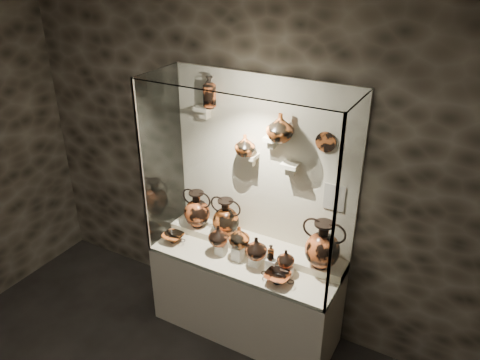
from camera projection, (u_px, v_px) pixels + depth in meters
name	position (u px, v px, depth m)	size (l,w,h in m)	color
wall_back	(264.00, 165.00, 4.04)	(5.00, 0.02, 3.20)	black
plinth	(245.00, 295.00, 4.33)	(1.70, 0.60, 0.80)	beige
front_tier	(246.00, 259.00, 4.15)	(1.68, 0.58, 0.03)	beige
rear_tier	(255.00, 246.00, 4.27)	(1.70, 0.25, 0.10)	beige
back_panel	(263.00, 166.00, 4.04)	(1.70, 0.03, 1.60)	beige
glass_front	(228.00, 195.00, 3.56)	(1.70, 0.01, 1.60)	white
glass_left	(163.00, 159.00, 4.16)	(0.01, 0.60, 1.60)	white
glass_right	(348.00, 205.00, 3.42)	(0.01, 0.60, 1.60)	white
glass_top	(247.00, 83.00, 3.43)	(1.70, 0.60, 0.01)	white
frame_post_left	(142.00, 172.00, 3.93)	(0.02, 0.02, 1.60)	gray
frame_post_right	(334.00, 224.00, 3.20)	(0.02, 0.02, 1.60)	gray
pedestal_a	(221.00, 249.00, 4.17)	(0.09, 0.09, 0.10)	white
pedestal_b	(238.00, 253.00, 4.09)	(0.09, 0.09, 0.13)	white
pedestal_c	(255.00, 260.00, 4.03)	(0.09, 0.09, 0.09)	white
pedestal_d	(272.00, 264.00, 3.95)	(0.09, 0.09, 0.12)	white
pedestal_e	(287.00, 271.00, 3.90)	(0.09, 0.09, 0.08)	white
bracket_ul	(203.00, 108.00, 4.01)	(0.14, 0.12, 0.04)	beige
bracket_ca	(249.00, 156.00, 3.98)	(0.14, 0.12, 0.04)	beige
bracket_cb	(271.00, 138.00, 3.80)	(0.10, 0.12, 0.04)	beige
bracket_cc	(290.00, 165.00, 3.81)	(0.14, 0.12, 0.04)	beige
amphora_left	(197.00, 209.00, 4.40)	(0.29, 0.29, 0.37)	#BD5124
amphora_mid	(226.00, 217.00, 4.26)	(0.30, 0.30, 0.37)	#C55B22
amphora_right	(322.00, 245.00, 3.82)	(0.34, 0.34, 0.43)	#BD5124
jug_a	(218.00, 235.00, 4.10)	(0.18, 0.18, 0.19)	#BD5124
jug_b	(239.00, 237.00, 4.03)	(0.19, 0.19, 0.19)	#C55B22
jug_c	(256.00, 248.00, 3.94)	(0.19, 0.19, 0.20)	#BD5124
jug_e	(286.00, 258.00, 3.87)	(0.15, 0.15, 0.16)	#BD5124
lekythos_small	(271.00, 251.00, 3.88)	(0.07, 0.07, 0.16)	#C55B22
kylix_left	(173.00, 237.00, 4.34)	(0.25, 0.21, 0.10)	#C55B22
kylix_right	(278.00, 277.00, 3.81)	(0.27, 0.23, 0.11)	#BD5124
lekythos_tall	(210.00, 91.00, 3.90)	(0.12, 0.12, 0.30)	#BD5124
ovoid_vase_a	(245.00, 145.00, 3.91)	(0.18, 0.18, 0.18)	#C55B22
ovoid_vase_b	(280.00, 127.00, 3.65)	(0.22, 0.22, 0.23)	#C55B22
wall_plate	(326.00, 142.00, 3.63)	(0.17, 0.17, 0.02)	#98471E
info_placard	(334.00, 197.00, 3.79)	(0.17, 0.01, 0.23)	beige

